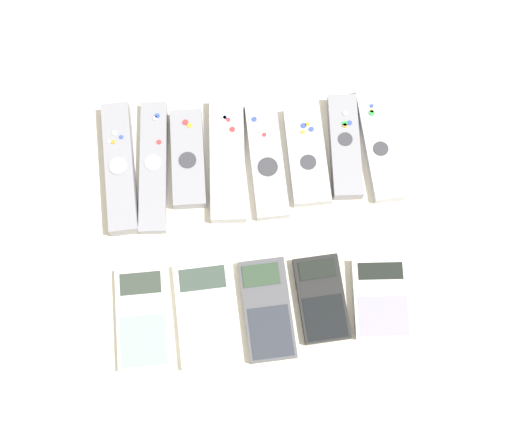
% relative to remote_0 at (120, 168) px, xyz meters
% --- Properties ---
extents(ground_plane, '(3.00, 3.00, 0.00)m').
position_rel_remote_0_xyz_m(ground_plane, '(0.21, -0.13, -0.01)').
color(ground_plane, beige).
extents(remote_0, '(0.05, 0.21, 0.03)m').
position_rel_remote_0_xyz_m(remote_0, '(0.00, 0.00, 0.00)').
color(remote_0, gray).
rests_on(remote_0, ground_plane).
extents(remote_1, '(0.05, 0.22, 0.02)m').
position_rel_remote_0_xyz_m(remote_1, '(0.05, 0.00, -0.01)').
color(remote_1, gray).
rests_on(remote_1, ground_plane).
extents(remote_2, '(0.05, 0.16, 0.02)m').
position_rel_remote_0_xyz_m(remote_2, '(0.11, 0.01, -0.00)').
color(remote_2, gray).
rests_on(remote_2, ground_plane).
extents(remote_3, '(0.06, 0.20, 0.02)m').
position_rel_remote_0_xyz_m(remote_3, '(0.17, 0.00, -0.00)').
color(remote_3, '#B7B7BC').
rests_on(remote_3, ground_plane).
extents(remote_4, '(0.06, 0.19, 0.02)m').
position_rel_remote_0_xyz_m(remote_4, '(0.23, -0.00, -0.00)').
color(remote_4, '#B7B7BC').
rests_on(remote_4, ground_plane).
extents(remote_5, '(0.06, 0.16, 0.02)m').
position_rel_remote_0_xyz_m(remote_5, '(0.29, -0.00, -0.00)').
color(remote_5, '#B7B7BC').
rests_on(remote_5, ground_plane).
extents(remote_6, '(0.05, 0.17, 0.03)m').
position_rel_remote_0_xyz_m(remote_6, '(0.36, 0.01, -0.00)').
color(remote_6, gray).
rests_on(remote_6, ground_plane).
extents(remote_7, '(0.05, 0.19, 0.02)m').
position_rel_remote_0_xyz_m(remote_7, '(0.41, 0.01, -0.01)').
color(remote_7, '#B7B7BC').
rests_on(remote_7, ground_plane).
extents(calculator_0, '(0.08, 0.15, 0.02)m').
position_rel_remote_0_xyz_m(calculator_0, '(0.03, -0.24, -0.01)').
color(calculator_0, silver).
rests_on(calculator_0, ground_plane).
extents(calculator_1, '(0.09, 0.16, 0.02)m').
position_rel_remote_0_xyz_m(calculator_1, '(0.12, -0.24, -0.01)').
color(calculator_1, silver).
rests_on(calculator_1, ground_plane).
extents(calculator_2, '(0.08, 0.15, 0.02)m').
position_rel_remote_0_xyz_m(calculator_2, '(0.21, -0.24, -0.00)').
color(calculator_2, '#4C4C51').
rests_on(calculator_2, ground_plane).
extents(calculator_3, '(0.08, 0.13, 0.02)m').
position_rel_remote_0_xyz_m(calculator_3, '(0.29, -0.23, -0.01)').
color(calculator_3, black).
rests_on(calculator_3, ground_plane).
extents(calculator_4, '(0.09, 0.12, 0.02)m').
position_rel_remote_0_xyz_m(calculator_4, '(0.38, -0.24, -0.00)').
color(calculator_4, silver).
rests_on(calculator_4, ground_plane).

